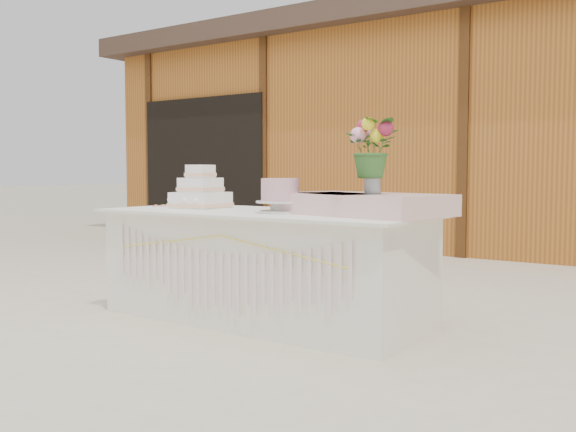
# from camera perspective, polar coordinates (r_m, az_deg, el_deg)

# --- Properties ---
(ground) EXTENTS (80.00, 80.00, 0.00)m
(ground) POSITION_cam_1_polar(r_m,az_deg,el_deg) (4.59, -2.17, -9.22)
(ground) COLOR beige
(ground) RESTS_ON ground
(barn) EXTENTS (12.60, 4.60, 3.30)m
(barn) POSITION_cam_1_polar(r_m,az_deg,el_deg) (9.96, 19.17, 7.39)
(barn) COLOR #A55F22
(barn) RESTS_ON ground
(cake_table) EXTENTS (2.40, 1.00, 0.77)m
(cake_table) POSITION_cam_1_polar(r_m,az_deg,el_deg) (4.51, -2.22, -4.44)
(cake_table) COLOR white
(cake_table) RESTS_ON ground
(wedding_cake) EXTENTS (0.39, 0.39, 0.33)m
(wedding_cake) POSITION_cam_1_polar(r_m,az_deg,el_deg) (4.93, -7.77, 2.01)
(wedding_cake) COLOR white
(wedding_cake) RESTS_ON cake_table
(pink_cake_stand) EXTENTS (0.32, 0.32, 0.23)m
(pink_cake_stand) POSITION_cam_1_polar(r_m,az_deg,el_deg) (4.28, -0.72, 2.00)
(pink_cake_stand) COLOR silver
(pink_cake_stand) RESTS_ON cake_table
(satin_runner) EXTENTS (1.18, 0.82, 0.14)m
(satin_runner) POSITION_cam_1_polar(r_m,az_deg,el_deg) (4.16, 6.60, 1.06)
(satin_runner) COLOR beige
(satin_runner) RESTS_ON cake_table
(flower_vase) EXTENTS (0.11, 0.11, 0.15)m
(flower_vase) POSITION_cam_1_polar(r_m,az_deg,el_deg) (4.11, 7.56, 3.00)
(flower_vase) COLOR #A5A5AA
(flower_vase) RESTS_ON satin_runner
(bouquet) EXTENTS (0.42, 0.39, 0.38)m
(bouquet) POSITION_cam_1_polar(r_m,az_deg,el_deg) (4.11, 7.59, 6.65)
(bouquet) COLOR #346829
(bouquet) RESTS_ON flower_vase
(loose_flowers) EXTENTS (0.15, 0.33, 0.02)m
(loose_flowers) POSITION_cam_1_polar(r_m,az_deg,el_deg) (5.26, -10.14, 0.98)
(loose_flowers) COLOR #D18091
(loose_flowers) RESTS_ON cake_table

